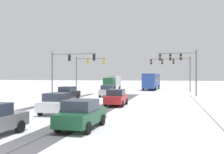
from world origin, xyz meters
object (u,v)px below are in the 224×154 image
at_px(car_dark_green_fifth, 81,114).
at_px(box_truck_delivery, 113,82).
at_px(traffic_signal_far_left, 86,67).
at_px(traffic_signal_near_right, 181,63).
at_px(car_black_second, 68,93).
at_px(car_red_third, 116,97).
at_px(car_silver_lead, 107,91).
at_px(traffic_signal_near_left, 67,64).
at_px(bus_oncoming, 152,80).
at_px(car_white_fourth, 57,103).
at_px(traffic_signal_far_right, 173,66).

distance_m(car_dark_green_fifth, box_truck_delivery, 41.38).
bearing_deg(traffic_signal_far_left, car_dark_green_fifth, -71.94).
relative_size(traffic_signal_near_right, car_black_second, 1.56).
distance_m(car_black_second, box_truck_delivery, 24.47).
bearing_deg(traffic_signal_far_left, car_red_third, -64.09).
bearing_deg(car_silver_lead, car_black_second, -122.14).
distance_m(traffic_signal_far_left, traffic_signal_near_right, 18.44).
height_order(traffic_signal_near_left, car_red_third, traffic_signal_near_left).
relative_size(traffic_signal_far_left, box_truck_delivery, 0.87).
relative_size(bus_oncoming, box_truck_delivery, 1.49).
distance_m(car_white_fourth, bus_oncoming, 37.10).
height_order(car_black_second, car_dark_green_fifth, same).
relative_size(car_silver_lead, car_dark_green_fifth, 1.00).
distance_m(traffic_signal_far_right, car_black_second, 23.56).
bearing_deg(car_black_second, box_truck_delivery, 89.69).
distance_m(car_silver_lead, box_truck_delivery, 19.02).
bearing_deg(bus_oncoming, car_silver_lead, -103.31).
bearing_deg(traffic_signal_far_left, box_truck_delivery, 71.60).
height_order(traffic_signal_far_left, traffic_signal_far_right, same).
xyz_separation_m(car_white_fourth, bus_oncoming, (4.55, 36.80, 1.18)).
distance_m(car_silver_lead, bus_oncoming, 20.48).
distance_m(traffic_signal_far_right, car_red_third, 25.27).
bearing_deg(car_silver_lead, car_white_fourth, -89.47).
bearing_deg(car_white_fourth, box_truck_delivery, 95.86).
bearing_deg(car_black_second, traffic_signal_far_left, 100.23).
bearing_deg(traffic_signal_near_left, box_truck_delivery, 82.68).
bearing_deg(car_silver_lead, traffic_signal_far_right, 56.18).
distance_m(traffic_signal_near_left, car_dark_green_fifth, 24.18).
bearing_deg(traffic_signal_far_right, traffic_signal_near_left, -137.27).
xyz_separation_m(car_black_second, car_dark_green_fifth, (7.57, -16.24, 0.00)).
bearing_deg(bus_oncoming, traffic_signal_near_left, -117.79).
xyz_separation_m(traffic_signal_far_right, bus_oncoming, (-4.42, 6.27, -2.84)).
bearing_deg(traffic_signal_far_right, car_white_fourth, -106.37).
bearing_deg(traffic_signal_near_left, car_black_second, -67.21).
height_order(traffic_signal_near_right, car_red_third, traffic_signal_near_right).
height_order(car_white_fourth, bus_oncoming, bus_oncoming).
xyz_separation_m(traffic_signal_near_left, traffic_signal_near_right, (16.01, 1.92, 0.08)).
xyz_separation_m(car_red_third, car_dark_green_fifth, (0.42, -11.33, 0.00)).
distance_m(traffic_signal_far_left, car_black_second, 16.30).
bearing_deg(car_black_second, bus_oncoming, 72.02).
relative_size(traffic_signal_far_right, car_silver_lead, 1.80).
relative_size(traffic_signal_far_right, car_red_third, 1.82).
xyz_separation_m(car_silver_lead, car_red_third, (3.52, -10.68, 0.00)).
bearing_deg(car_dark_green_fifth, box_truck_delivery, 100.36).
height_order(traffic_signal_near_right, car_dark_green_fifth, traffic_signal_near_right).
distance_m(traffic_signal_far_right, traffic_signal_near_right, 12.03).
xyz_separation_m(traffic_signal_near_right, car_black_second, (-13.70, -7.40, -3.95)).
bearing_deg(traffic_signal_far_left, car_black_second, -79.77).
relative_size(car_silver_lead, car_white_fourth, 1.01).
bearing_deg(car_white_fourth, car_silver_lead, 90.53).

